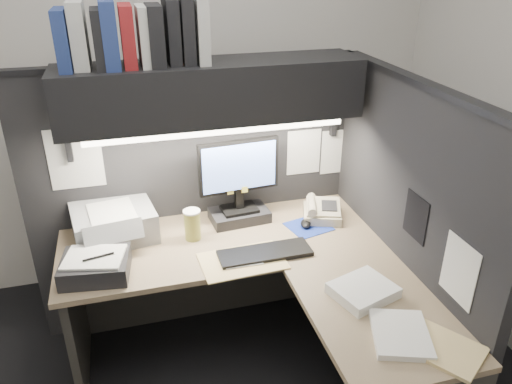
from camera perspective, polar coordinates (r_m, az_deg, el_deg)
wall_back at (r=3.35m, az=-9.61°, el=11.79°), size 3.50×0.04×2.70m
partition_back at (r=3.01m, az=-6.98°, el=-0.91°), size 1.90×0.06×1.60m
partition_right at (r=2.69m, az=16.28°, el=-5.43°), size 0.06×1.50×1.60m
desk at (r=2.55m, az=6.20°, el=-16.32°), size 1.70×1.53×0.73m
overhead_shelf at (r=2.61m, az=-5.07°, el=11.39°), size 1.55×0.34×0.30m
task_light_tube at (r=2.53m, az=-4.31°, el=6.89°), size 1.32×0.04×0.04m
monitor at (r=2.82m, az=-1.94°, el=0.25°), size 0.46×0.23×0.49m
keyboard at (r=2.59m, az=1.01°, el=-6.99°), size 0.48×0.17×0.02m
mousepad at (r=2.86m, az=6.03°, el=-3.94°), size 0.27×0.25×0.00m
mouse at (r=2.85m, az=5.71°, el=-3.62°), size 0.08×0.11×0.03m
telephone at (r=2.94m, az=7.57°, el=-2.21°), size 0.28×0.28×0.09m
coffee_cup at (r=2.72m, az=-7.28°, el=-3.82°), size 0.11×0.11×0.16m
printer at (r=2.83m, az=-15.93°, el=-3.40°), size 0.47×0.42×0.17m
notebook_stack at (r=2.55m, az=-17.85°, el=-8.10°), size 0.35×0.30×0.09m
open_folder at (r=2.55m, az=-1.56°, el=-7.89°), size 0.43×0.30×0.01m
paper_stack_a at (r=2.37m, az=12.14°, el=-10.95°), size 0.32×0.29×0.05m
paper_stack_b at (r=2.19m, az=16.19°, el=-15.34°), size 0.30×0.34×0.03m
manila_stack at (r=2.19m, az=20.69°, el=-16.41°), size 0.34×0.36×0.02m
binder_row at (r=2.51m, az=-13.74°, el=17.08°), size 0.69×0.26×0.31m
pinned_papers at (r=2.66m, az=2.38°, el=1.50°), size 1.76×1.31×0.51m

